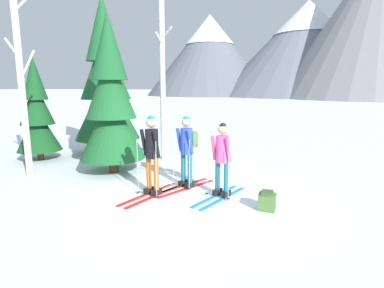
{
  "coord_description": "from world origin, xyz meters",
  "views": [
    {
      "loc": [
        2.07,
        -6.6,
        2.38
      ],
      "look_at": [
        -0.02,
        0.3,
        1.05
      ],
      "focal_mm": 29.45,
      "sensor_mm": 36.0,
      "label": 1
    }
  ],
  "objects_px": {
    "skier_in_pink": "(222,158)",
    "backpack_on_snow_front": "(267,201)",
    "skier_in_blue": "(187,148)",
    "pine_tree_near": "(105,83)",
    "pine_tree_mid": "(37,114)",
    "pine_tree_far": "(111,102)",
    "birch_tree_tall": "(21,79)",
    "birch_tree_slender": "(163,76)",
    "skier_in_black": "(152,152)"
  },
  "relations": [
    {
      "from": "skier_in_pink",
      "to": "backpack_on_snow_front",
      "type": "bearing_deg",
      "value": -26.75
    },
    {
      "from": "skier_in_blue",
      "to": "pine_tree_near",
      "type": "distance_m",
      "value": 5.12
    },
    {
      "from": "pine_tree_mid",
      "to": "pine_tree_far",
      "type": "relative_size",
      "value": 0.77
    },
    {
      "from": "pine_tree_far",
      "to": "birch_tree_tall",
      "type": "relative_size",
      "value": 0.86
    },
    {
      "from": "skier_in_pink",
      "to": "birch_tree_slender",
      "type": "height_order",
      "value": "birch_tree_slender"
    },
    {
      "from": "skier_in_blue",
      "to": "birch_tree_slender",
      "type": "height_order",
      "value": "birch_tree_slender"
    },
    {
      "from": "skier_in_pink",
      "to": "pine_tree_far",
      "type": "distance_m",
      "value": 3.62
    },
    {
      "from": "pine_tree_mid",
      "to": "birch_tree_tall",
      "type": "height_order",
      "value": "birch_tree_tall"
    },
    {
      "from": "skier_in_pink",
      "to": "birch_tree_slender",
      "type": "relative_size",
      "value": 0.32
    },
    {
      "from": "skier_in_black",
      "to": "backpack_on_snow_front",
      "type": "bearing_deg",
      "value": -3.93
    },
    {
      "from": "pine_tree_mid",
      "to": "birch_tree_slender",
      "type": "relative_size",
      "value": 0.62
    },
    {
      "from": "pine_tree_mid",
      "to": "pine_tree_far",
      "type": "bearing_deg",
      "value": -11.77
    },
    {
      "from": "birch_tree_tall",
      "to": "pine_tree_far",
      "type": "bearing_deg",
      "value": 25.93
    },
    {
      "from": "pine_tree_far",
      "to": "skier_in_pink",
      "type": "bearing_deg",
      "value": -17.96
    },
    {
      "from": "pine_tree_near",
      "to": "skier_in_black",
      "type": "bearing_deg",
      "value": -47.63
    },
    {
      "from": "pine_tree_far",
      "to": "backpack_on_snow_front",
      "type": "height_order",
      "value": "pine_tree_far"
    },
    {
      "from": "skier_in_blue",
      "to": "pine_tree_near",
      "type": "relative_size",
      "value": 0.32
    },
    {
      "from": "skier_in_pink",
      "to": "skier_in_black",
      "type": "bearing_deg",
      "value": -167.31
    },
    {
      "from": "pine_tree_near",
      "to": "pine_tree_far",
      "type": "relative_size",
      "value": 1.27
    },
    {
      "from": "skier_in_blue",
      "to": "pine_tree_far",
      "type": "bearing_deg",
      "value": 164.64
    },
    {
      "from": "pine_tree_far",
      "to": "birch_tree_slender",
      "type": "xyz_separation_m",
      "value": [
        0.75,
        1.89,
        0.73
      ]
    },
    {
      "from": "skier_in_black",
      "to": "birch_tree_tall",
      "type": "height_order",
      "value": "birch_tree_tall"
    },
    {
      "from": "pine_tree_mid",
      "to": "birch_tree_slender",
      "type": "bearing_deg",
      "value": 18.02
    },
    {
      "from": "skier_in_black",
      "to": "skier_in_pink",
      "type": "bearing_deg",
      "value": 12.69
    },
    {
      "from": "skier_in_blue",
      "to": "backpack_on_snow_front",
      "type": "height_order",
      "value": "skier_in_blue"
    },
    {
      "from": "pine_tree_near",
      "to": "pine_tree_mid",
      "type": "relative_size",
      "value": 1.65
    },
    {
      "from": "skier_in_pink",
      "to": "pine_tree_mid",
      "type": "bearing_deg",
      "value": 164.99
    },
    {
      "from": "backpack_on_snow_front",
      "to": "pine_tree_mid",
      "type": "bearing_deg",
      "value": 163.29
    },
    {
      "from": "pine_tree_far",
      "to": "pine_tree_near",
      "type": "bearing_deg",
      "value": 124.34
    },
    {
      "from": "backpack_on_snow_front",
      "to": "pine_tree_near",
      "type": "bearing_deg",
      "value": 146.62
    },
    {
      "from": "pine_tree_near",
      "to": "birch_tree_slender",
      "type": "xyz_separation_m",
      "value": [
        2.31,
        -0.39,
        0.21
      ]
    },
    {
      "from": "skier_in_blue",
      "to": "skier_in_pink",
      "type": "height_order",
      "value": "skier_in_blue"
    },
    {
      "from": "skier_in_pink",
      "to": "pine_tree_near",
      "type": "bearing_deg",
      "value": 145.36
    },
    {
      "from": "backpack_on_snow_front",
      "to": "birch_tree_tall",
      "type": "bearing_deg",
      "value": 174.45
    },
    {
      "from": "pine_tree_near",
      "to": "pine_tree_mid",
      "type": "height_order",
      "value": "pine_tree_near"
    },
    {
      "from": "pine_tree_mid",
      "to": "birch_tree_slender",
      "type": "height_order",
      "value": "birch_tree_slender"
    },
    {
      "from": "skier_in_pink",
      "to": "pine_tree_mid",
      "type": "height_order",
      "value": "pine_tree_mid"
    },
    {
      "from": "skier_in_blue",
      "to": "pine_tree_mid",
      "type": "relative_size",
      "value": 0.53
    },
    {
      "from": "skier_in_black",
      "to": "birch_tree_tall",
      "type": "distance_m",
      "value": 4.11
    },
    {
      "from": "skier_in_blue",
      "to": "pine_tree_far",
      "type": "xyz_separation_m",
      "value": [
        -2.36,
        0.65,
        1.01
      ]
    },
    {
      "from": "pine_tree_near",
      "to": "backpack_on_snow_front",
      "type": "distance_m",
      "value": 7.37
    },
    {
      "from": "skier_in_black",
      "to": "birch_tree_slender",
      "type": "xyz_separation_m",
      "value": [
        -1.05,
        3.28,
        1.72
      ]
    },
    {
      "from": "skier_in_black",
      "to": "pine_tree_far",
      "type": "relative_size",
      "value": 0.41
    },
    {
      "from": "skier_in_black",
      "to": "skier_in_blue",
      "type": "xyz_separation_m",
      "value": [
        0.56,
        0.75,
        -0.02
      ]
    },
    {
      "from": "skier_in_black",
      "to": "skier_in_blue",
      "type": "relative_size",
      "value": 1.02
    },
    {
      "from": "pine_tree_near",
      "to": "birch_tree_slender",
      "type": "bearing_deg",
      "value": -9.71
    },
    {
      "from": "skier_in_black",
      "to": "skier_in_blue",
      "type": "bearing_deg",
      "value": 53.24
    },
    {
      "from": "skier_in_pink",
      "to": "skier_in_blue",
      "type": "bearing_deg",
      "value": 155.76
    },
    {
      "from": "skier_in_black",
      "to": "pine_tree_mid",
      "type": "distance_m",
      "value": 5.31
    },
    {
      "from": "pine_tree_mid",
      "to": "pine_tree_far",
      "type": "xyz_separation_m",
      "value": [
        3.08,
        -0.64,
        0.45
      ]
    }
  ]
}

